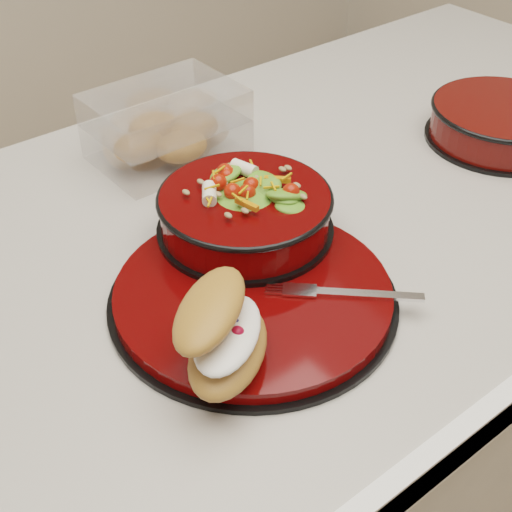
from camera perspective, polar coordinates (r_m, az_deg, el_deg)
island_counter at (r=1.28m, az=6.99°, el=-10.55°), size 1.24×0.74×0.90m
dinner_plate at (r=0.76m, az=-0.15°, el=-3.09°), size 0.31×0.31×0.02m
salad_bowl at (r=0.81m, az=-0.90°, el=3.95°), size 0.21×0.21×0.09m
croissant at (r=0.65m, az=-2.61°, el=-6.11°), size 0.14×0.14×0.07m
fork at (r=0.75m, az=7.34°, el=-2.97°), size 0.12×0.11×0.00m
pastry_box at (r=1.00m, az=-7.19°, el=10.19°), size 0.20×0.14×0.09m
extra_bowl at (r=1.10m, az=19.10°, el=10.15°), size 0.21×0.21×0.05m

